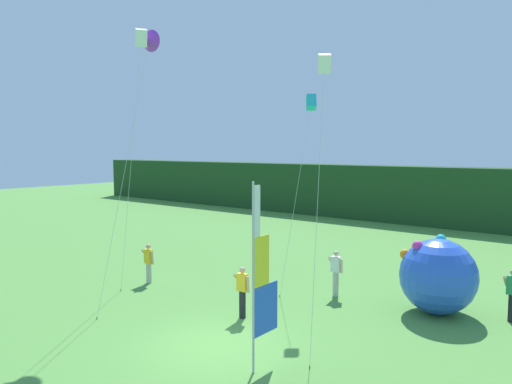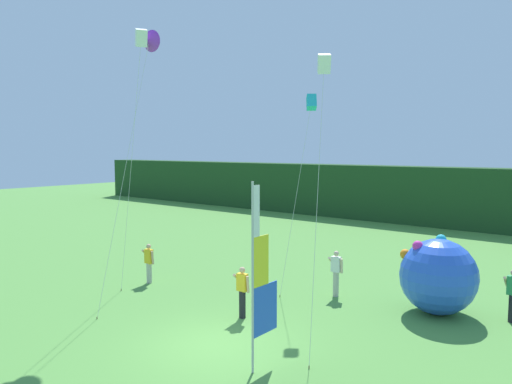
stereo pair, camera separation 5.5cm
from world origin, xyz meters
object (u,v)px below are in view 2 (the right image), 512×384
object	(u,v)px
inflatable_balloon	(438,276)
kite_purple_delta_1	(149,41)
person_far_right	(336,272)
banner_flag	(260,280)
kite_white_box_2	(324,66)
kite_cyan_box_0	(311,104)
person_far_left	(149,262)
person_mid_field	(242,291)
kite_white_box_4	(141,40)

from	to	relation	value
inflatable_balloon	kite_purple_delta_1	world-z (taller)	kite_purple_delta_1
person_far_right	inflatable_balloon	distance (m)	3.67
person_far_right	inflatable_balloon	world-z (taller)	inflatable_balloon
person_far_right	kite_purple_delta_1	world-z (taller)	kite_purple_delta_1
banner_flag	kite_white_box_2	bearing A→B (deg)	90.69
banner_flag	kite_cyan_box_0	distance (m)	8.54
person_far_left	banner_flag	bearing A→B (deg)	-20.65
banner_flag	inflatable_balloon	distance (m)	7.36
person_mid_field	person_far_left	xyz separation A→B (m)	(-5.69, 0.68, -0.04)
person_far_left	kite_white_box_4	xyz separation A→B (m)	(0.95, -0.90, 8.74)
inflatable_balloon	kite_cyan_box_0	bearing A→B (deg)	-173.59
kite_white_box_4	person_mid_field	bearing A→B (deg)	2.65
person_mid_field	kite_purple_delta_1	size ratio (longest dim) A/B	0.17
banner_flag	kite_white_box_2	size ratio (longest dim) A/B	0.57
banner_flag	person_far_right	size ratio (longest dim) A/B	2.74
kite_white_box_2	kite_white_box_4	size ratio (longest dim) A/B	0.83
person_far_left	person_far_right	distance (m)	7.70
kite_white_box_4	kite_cyan_box_0	bearing A→B (deg)	40.64
inflatable_balloon	kite_white_box_4	bearing A→B (deg)	-153.99
inflatable_balloon	kite_purple_delta_1	size ratio (longest dim) A/B	0.26
person_far_left	kite_white_box_2	size ratio (longest dim) A/B	0.20
inflatable_balloon	kite_purple_delta_1	bearing A→B (deg)	-155.23
kite_purple_delta_1	person_mid_field	bearing A→B (deg)	-0.96
kite_purple_delta_1	kite_white_box_4	size ratio (longest dim) A/B	1.00
banner_flag	person_far_right	bearing A→B (deg)	102.61
person_mid_field	kite_purple_delta_1	world-z (taller)	kite_purple_delta_1
person_far_right	kite_white_box_2	world-z (taller)	kite_white_box_2
inflatable_balloon	person_mid_field	bearing A→B (deg)	-137.49
kite_cyan_box_0	kite_white_box_4	xyz separation A→B (m)	(-4.85, -4.16, 2.34)
person_far_right	kite_white_box_4	size ratio (longest dim) A/B	0.17
person_far_right	kite_white_box_4	xyz separation A→B (m)	(-6.00, -4.19, 8.68)
person_far_left	kite_purple_delta_1	distance (m)	8.80
inflatable_balloon	banner_flag	bearing A→B (deg)	-107.32
kite_purple_delta_1	kite_white_box_2	world-z (taller)	kite_purple_delta_1
kite_cyan_box_0	person_far_left	bearing A→B (deg)	-150.66
banner_flag	inflatable_balloon	world-z (taller)	banner_flag
person_far_right	kite_white_box_2	xyz separation A→B (m)	(1.41, -3.44, 7.02)
person_mid_field	kite_white_box_2	world-z (taller)	kite_white_box_2
kite_white_box_2	banner_flag	bearing A→B (deg)	-89.31
person_mid_field	kite_white_box_2	size ratio (longest dim) A/B	0.21
person_mid_field	inflatable_balloon	world-z (taller)	inflatable_balloon
person_far_left	kite_cyan_box_0	world-z (taller)	kite_cyan_box_0
kite_cyan_box_0	inflatable_balloon	bearing A→B (deg)	6.41
person_far_left	kite_purple_delta_1	size ratio (longest dim) A/B	0.16
person_mid_field	person_far_right	xyz separation A→B (m)	(1.27, 3.97, 0.02)
person_far_right	kite_white_box_4	bearing A→B (deg)	-145.07
kite_white_box_4	person_far_left	bearing A→B (deg)	136.60
kite_white_box_2	person_far_left	bearing A→B (deg)	179.00
person_far_left	kite_white_box_2	xyz separation A→B (m)	(8.37, -0.15, 7.08)
inflatable_balloon	kite_purple_delta_1	distance (m)	13.39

